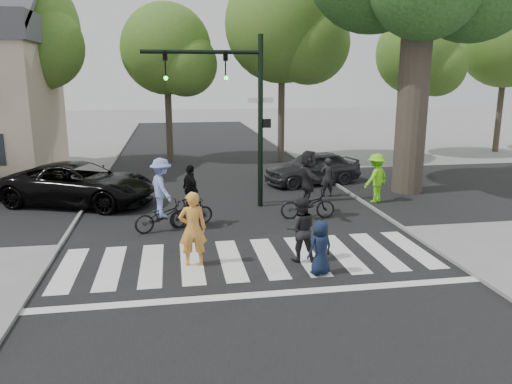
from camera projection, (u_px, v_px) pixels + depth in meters
ground at (256, 274)px, 11.97m from camera, size 120.00×120.00×0.00m
road_stem at (231, 217)px, 16.77m from camera, size 10.00×70.00×0.01m
road_cross at (222, 196)px, 19.65m from camera, size 70.00×10.00×0.01m
curb_left at (75, 223)px, 15.94m from camera, size 0.10×70.00×0.10m
curb_right at (374, 209)px, 17.58m from camera, size 0.10×70.00×0.10m
crosswalk at (252, 263)px, 12.61m from camera, size 10.00×3.85×0.01m
traffic_signal at (236, 97)px, 17.09m from camera, size 4.45×0.29×6.00m
bg_tree_1 at (24, 32)px, 23.90m from camera, size 6.09×5.80×9.80m
bg_tree_2 at (171, 53)px, 26.32m from camera, size 5.04×4.80×8.40m
bg_tree_3 at (289, 30)px, 25.74m from camera, size 6.30×6.00×10.20m
bg_tree_4 at (422, 57)px, 28.15m from camera, size 4.83×4.60×8.15m
pedestrian_woman at (193, 229)px, 12.30m from camera, size 0.71×0.49×1.89m
pedestrian_child at (320, 248)px, 11.77m from camera, size 0.76×0.62×1.33m
pedestrian_adult at (301, 229)px, 12.62m from camera, size 0.89×0.74×1.68m
cyclist_left at (162, 200)px, 15.05m from camera, size 1.88×1.31×2.25m
cyclist_mid at (191, 201)px, 15.59m from camera, size 1.54×0.99×1.95m
cyclist_right at (308, 189)px, 16.34m from camera, size 1.84×1.72×2.29m
car_suv at (80, 184)px, 18.20m from camera, size 6.12×4.42×1.55m
car_grey at (312, 168)px, 21.68m from camera, size 4.53×2.72×1.44m
bystander_hivis at (376, 178)px, 18.55m from camera, size 1.37×1.19×1.84m
bystander_dark at (327, 177)px, 19.40m from camera, size 0.58×0.39×1.53m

